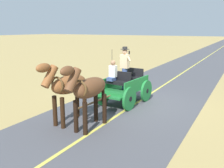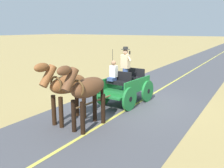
{
  "view_description": "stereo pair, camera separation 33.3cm",
  "coord_description": "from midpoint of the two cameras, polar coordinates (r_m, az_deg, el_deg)",
  "views": [
    {
      "loc": [
        -4.07,
        9.58,
        3.23
      ],
      "look_at": [
        0.45,
        1.45,
        1.1
      ],
      "focal_mm": 39.09,
      "sensor_mm": 36.0,
      "label": 1
    },
    {
      "loc": [
        -4.36,
        9.42,
        3.23
      ],
      "look_at": [
        0.45,
        1.45,
        1.1
      ],
      "focal_mm": 39.09,
      "sensor_mm": 36.0,
      "label": 2
    }
  ],
  "objects": [
    {
      "name": "ground_plane",
      "position": [
        10.89,
        6.92,
        -4.47
      ],
      "size": [
        200.0,
        200.0,
        0.0
      ],
      "primitive_type": "plane",
      "color": "tan"
    },
    {
      "name": "horse_off_side",
      "position": [
        8.4,
        -9.57,
        -0.39
      ],
      "size": [
        0.71,
        2.14,
        2.21
      ],
      "color": "brown",
      "rests_on": "ground"
    },
    {
      "name": "road_surface",
      "position": [
        10.88,
        6.92,
        -4.45
      ],
      "size": [
        5.35,
        160.0,
        0.01
      ],
      "primitive_type": "cube",
      "color": "#4C4C51",
      "rests_on": "ground"
    },
    {
      "name": "horse_drawn_carriage",
      "position": [
        10.57,
        4.02,
        -0.35
      ],
      "size": [
        1.59,
        4.52,
        2.5
      ],
      "color": "#1E7233",
      "rests_on": "ground"
    },
    {
      "name": "horse_near_side",
      "position": [
        7.8,
        -4.81,
        -1.3
      ],
      "size": [
        0.62,
        2.13,
        2.21
      ],
      "color": "brown",
      "rests_on": "ground"
    },
    {
      "name": "road_centre_stripe",
      "position": [
        10.88,
        6.92,
        -4.42
      ],
      "size": [
        0.12,
        160.0,
        0.0
      ],
      "primitive_type": "cube",
      "color": "#DBCC4C",
      "rests_on": "road_surface"
    }
  ]
}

